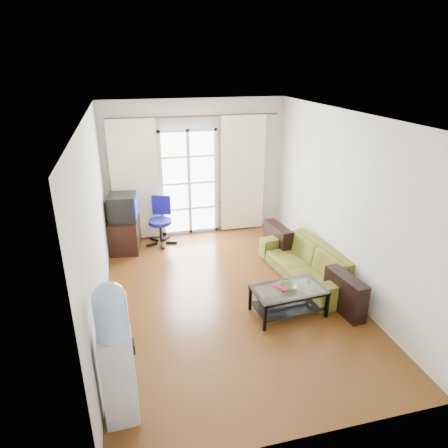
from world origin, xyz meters
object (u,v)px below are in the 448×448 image
(crt_tv, at_px, (122,208))
(coffee_table, at_px, (288,297))
(water_cooler, at_px, (116,352))
(sofa, at_px, (307,263))
(task_chair, at_px, (161,230))
(tv_stand, at_px, (124,234))

(crt_tv, bearing_deg, coffee_table, -43.92)
(crt_tv, height_order, water_cooler, water_cooler)
(sofa, height_order, water_cooler, water_cooler)
(coffee_table, bearing_deg, task_chair, 117.77)
(sofa, height_order, task_chair, task_chair)
(crt_tv, xyz_separation_m, task_chair, (0.70, 0.12, -0.57))
(coffee_table, height_order, water_cooler, water_cooler)
(task_chair, height_order, water_cooler, water_cooler)
(coffee_table, relative_size, tv_stand, 1.28)
(sofa, height_order, coffee_table, sofa)
(coffee_table, xyz_separation_m, tv_stand, (-2.19, 2.76, 0.04))
(crt_tv, distance_m, task_chair, 0.91)
(tv_stand, bearing_deg, sofa, -26.62)
(task_chair, bearing_deg, coffee_table, -44.98)
(water_cooler, bearing_deg, crt_tv, 87.30)
(coffee_table, bearing_deg, water_cooler, -151.18)
(coffee_table, distance_m, water_cooler, 2.68)
(tv_stand, distance_m, crt_tv, 0.55)
(sofa, height_order, tv_stand, tv_stand)
(tv_stand, relative_size, water_cooler, 0.53)
(tv_stand, bearing_deg, crt_tv, -83.47)
(coffee_table, relative_size, water_cooler, 0.67)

